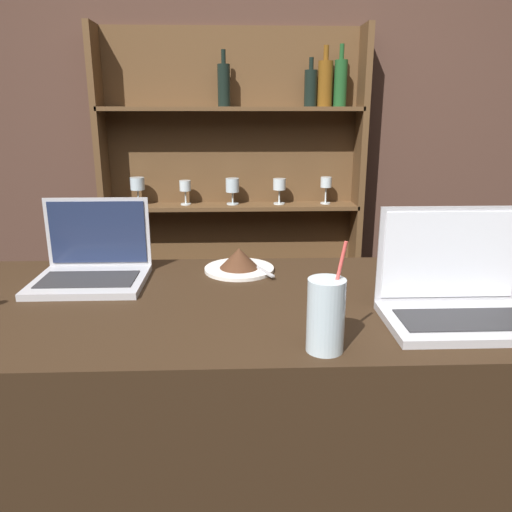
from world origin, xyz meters
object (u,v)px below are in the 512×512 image
object	(u,v)px
laptop_near	(93,265)
cake_plate	(239,262)
laptop_far	(458,295)
water_glass	(326,315)

from	to	relation	value
laptop_near	cake_plate	distance (m)	0.41
laptop_far	cake_plate	distance (m)	0.60
water_glass	laptop_far	bearing A→B (deg)	23.69
laptop_far	water_glass	bearing A→B (deg)	-156.31
laptop_near	cake_plate	bearing A→B (deg)	9.47
laptop_near	water_glass	xyz separation A→B (m)	(0.56, -0.44, 0.03)
laptop_far	water_glass	distance (m)	0.35
cake_plate	water_glass	distance (m)	0.53
laptop_far	water_glass	xyz separation A→B (m)	(-0.32, -0.14, 0.02)
water_glass	laptop_near	bearing A→B (deg)	142.17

